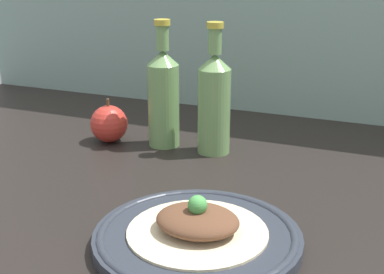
% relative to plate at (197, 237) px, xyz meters
% --- Properties ---
extents(ground_plane, '(1.80, 1.10, 0.04)m').
position_rel_plate_xyz_m(ground_plane, '(-0.06, 0.17, -0.03)').
color(ground_plane, black).
extents(plate, '(0.30, 0.30, 0.02)m').
position_rel_plate_xyz_m(plate, '(0.00, 0.00, 0.00)').
color(plate, '#2D333D').
rests_on(plate, ground_plane).
extents(plated_food, '(0.20, 0.20, 0.06)m').
position_rel_plate_xyz_m(plated_food, '(0.00, -0.00, 0.02)').
color(plated_food, beige).
rests_on(plated_food, plate).
extents(cider_bottle_left, '(0.07, 0.07, 0.27)m').
position_rel_plate_xyz_m(cider_bottle_left, '(-0.23, 0.37, 0.10)').
color(cider_bottle_left, '#729E5B').
rests_on(cider_bottle_left, ground_plane).
extents(cider_bottle_right, '(0.07, 0.07, 0.27)m').
position_rel_plate_xyz_m(cider_bottle_right, '(-0.11, 0.37, 0.10)').
color(cider_bottle_right, '#729E5B').
rests_on(cider_bottle_right, ground_plane).
extents(apple, '(0.08, 0.08, 0.10)m').
position_rel_plate_xyz_m(apple, '(-0.35, 0.34, 0.03)').
color(apple, red).
rests_on(apple, ground_plane).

